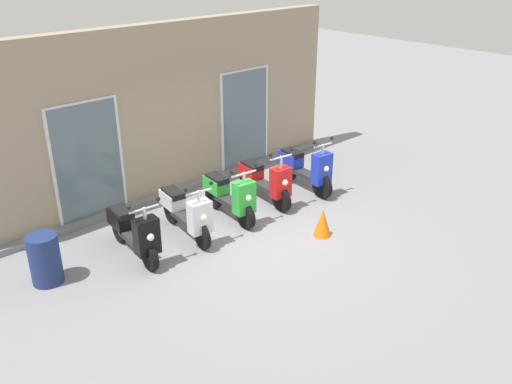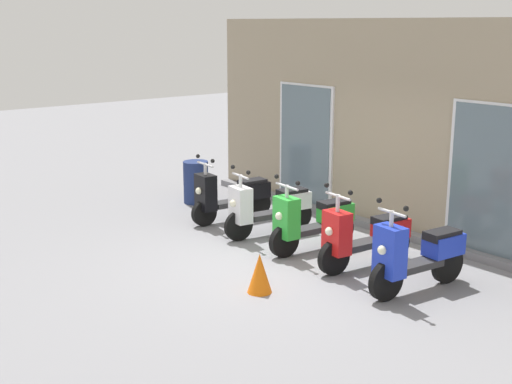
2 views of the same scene
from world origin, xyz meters
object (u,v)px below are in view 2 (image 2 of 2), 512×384
object	(u,v)px
scooter_blue	(417,255)
traffic_cone	(260,273)
scooter_black	(231,195)
scooter_red	(365,236)
trash_bin	(196,182)
scooter_green	(312,221)
scooter_white	(268,207)

from	to	relation	value
scooter_blue	traffic_cone	distance (m)	2.02
scooter_black	scooter_red	xyz separation A→B (m)	(3.05, 0.04, 0.00)
scooter_black	scooter_blue	bearing A→B (deg)	-1.77
scooter_blue	traffic_cone	xyz separation A→B (m)	(-1.26, -1.56, -0.24)
trash_bin	scooter_green	bearing A→B (deg)	-4.60
scooter_green	scooter_black	bearing A→B (deg)	179.04
scooter_black	scooter_white	bearing A→B (deg)	-1.43
scooter_blue	trash_bin	distance (m)	5.51
scooter_red	scooter_white	bearing A→B (deg)	-178.12
traffic_cone	scooter_black	bearing A→B (deg)	149.05
scooter_red	scooter_blue	bearing A→B (deg)	-9.18
scooter_green	traffic_cone	world-z (taller)	scooter_green
traffic_cone	scooter_white	bearing A→B (deg)	136.86
scooter_black	scooter_green	xyz separation A→B (m)	(2.06, -0.03, 0.02)
scooter_blue	scooter_red	bearing A→B (deg)	170.82
scooter_green	scooter_blue	distance (m)	2.02
scooter_blue	trash_bin	xyz separation A→B (m)	(-5.49, 0.37, -0.09)
scooter_white	scooter_green	world-z (taller)	scooter_green
scooter_white	scooter_red	distance (m)	2.01
scooter_blue	traffic_cone	bearing A→B (deg)	-128.87
scooter_blue	scooter_black	bearing A→B (deg)	178.23
scooter_white	traffic_cone	xyz separation A→B (m)	(1.77, -1.66, -0.22)
scooter_black	traffic_cone	bearing A→B (deg)	-30.95
scooter_blue	scooter_white	bearing A→B (deg)	178.11
scooter_blue	trash_bin	world-z (taller)	scooter_blue
scooter_white	scooter_green	size ratio (longest dim) A/B	1.05
scooter_black	scooter_green	size ratio (longest dim) A/B	1.01
scooter_green	traffic_cone	size ratio (longest dim) A/B	2.99
scooter_green	trash_bin	xyz separation A→B (m)	(-3.47, 0.28, -0.07)
trash_bin	traffic_cone	bearing A→B (deg)	-24.54
traffic_cone	trash_bin	bearing A→B (deg)	155.46
scooter_black	scooter_blue	size ratio (longest dim) A/B	0.97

